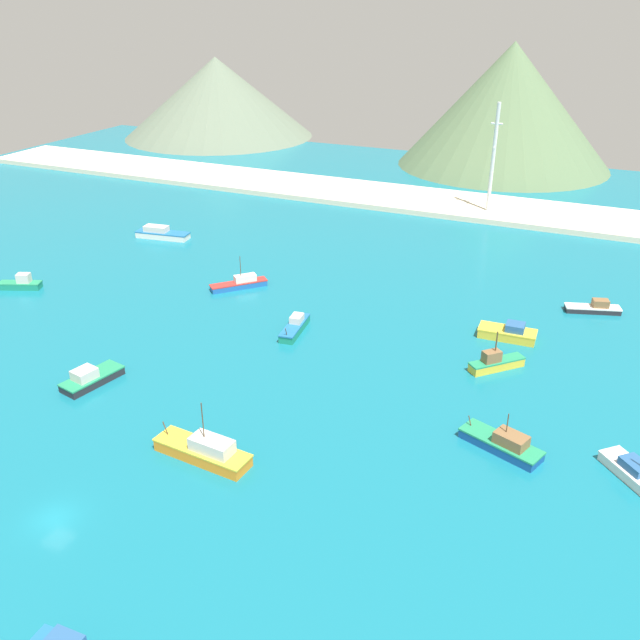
{
  "coord_description": "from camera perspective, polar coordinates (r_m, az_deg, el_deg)",
  "views": [
    {
      "loc": [
        42.27,
        -33.77,
        44.01
      ],
      "look_at": [
        7.23,
        44.43,
        2.3
      ],
      "focal_mm": 37.72,
      "sensor_mm": 36.0,
      "label": 1
    }
  ],
  "objects": [
    {
      "name": "hill_west",
      "position": [
        239.62,
        -8.7,
        18.18
      ],
      "size": [
        63.48,
        63.48,
        25.48
      ],
      "color": "#60705B",
      "rests_on": "ground"
    },
    {
      "name": "fishing_boat_10",
      "position": [
        98.54,
        15.69,
        -1.04
      ],
      "size": [
        8.07,
        3.51,
        2.45
      ],
      "color": "gold",
      "rests_on": "ground"
    },
    {
      "name": "fishing_boat_9",
      "position": [
        88.85,
        -18.88,
        -4.67
      ],
      "size": [
        4.6,
        8.33,
        2.38
      ],
      "color": "#232328",
      "rests_on": "ground"
    },
    {
      "name": "beach_strip",
      "position": [
        160.96,
        8.12,
        10.05
      ],
      "size": [
        247.0,
        20.25,
        1.2
      ],
      "primitive_type": "cube",
      "color": "beige",
      "rests_on": "ground"
    },
    {
      "name": "fishing_boat_12",
      "position": [
        138.7,
        -13.3,
        7.15
      ],
      "size": [
        11.16,
        4.55,
        2.41
      ],
      "color": "silver",
      "rests_on": "ground"
    },
    {
      "name": "fishing_boat_13",
      "position": [
        96.85,
        -2.14,
        -0.57
      ],
      "size": [
        3.12,
        8.33,
        2.45
      ],
      "color": "#198466",
      "rests_on": "ground"
    },
    {
      "name": "fishing_boat_7",
      "position": [
        111.07,
        22.23,
        0.96
      ],
      "size": [
        8.47,
        4.54,
        2.09
      ],
      "color": "#232328",
      "rests_on": "ground"
    },
    {
      "name": "ground",
      "position": [
        88.39,
        -8.15,
        -4.39
      ],
      "size": [
        260.0,
        280.0,
        0.5
      ],
      "color": "#146B7F"
    },
    {
      "name": "fishing_boat_1",
      "position": [
        75.33,
        15.26,
        -10.05
      ],
      "size": [
        9.43,
        5.84,
        4.69
      ],
      "color": "#14478C",
      "rests_on": "ground"
    },
    {
      "name": "hill_central",
      "position": [
        199.53,
        15.67,
        17.11
      ],
      "size": [
        58.32,
        58.32,
        32.85
      ],
      "color": "#56704C",
      "rests_on": "ground"
    },
    {
      "name": "fishing_boat_6",
      "position": [
        90.13,
        14.67,
        -3.52
      ],
      "size": [
        6.69,
        6.82,
        5.51
      ],
      "color": "gold",
      "rests_on": "ground"
    },
    {
      "name": "fishing_boat_0",
      "position": [
        112.2,
        -6.78,
        3.1
      ],
      "size": [
        7.94,
        8.37,
        5.55
      ],
      "color": "#1E5BA8",
      "rests_on": "ground"
    },
    {
      "name": "fishing_boat_8",
      "position": [
        121.6,
        -24.03,
        2.84
      ],
      "size": [
        7.09,
        4.47,
        2.64
      ],
      "color": "#198466",
      "rests_on": "ground"
    },
    {
      "name": "fishing_boat_4",
      "position": [
        72.41,
        -9.75,
        -10.87
      ],
      "size": [
        11.14,
        3.94,
        7.0
      ],
      "color": "orange",
      "rests_on": "ground"
    },
    {
      "name": "radio_tower",
      "position": [
        151.15,
        14.46,
        13.04
      ],
      "size": [
        2.4,
        1.92,
        24.04
      ],
      "color": "silver",
      "rests_on": "ground"
    }
  ]
}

